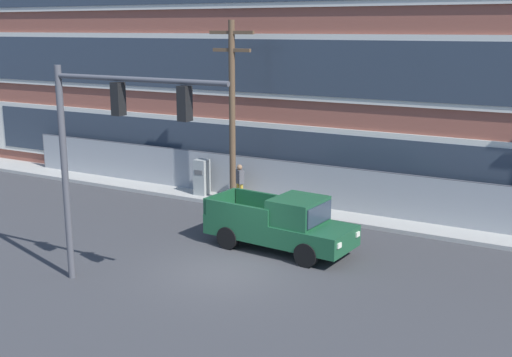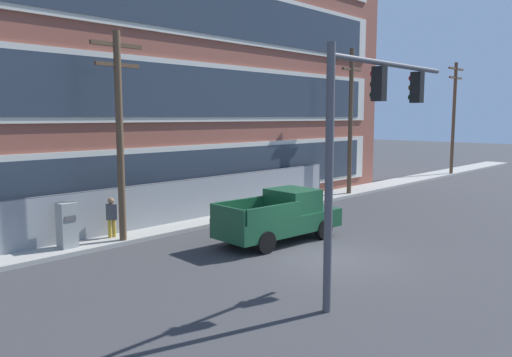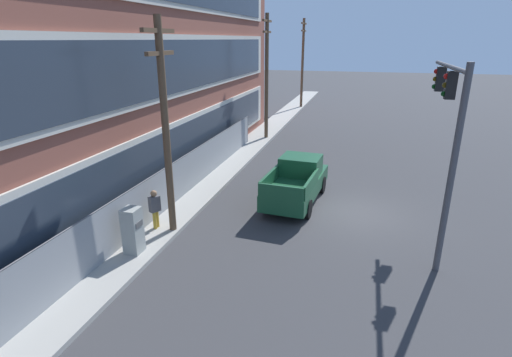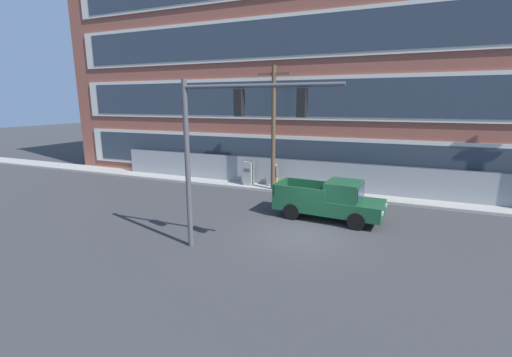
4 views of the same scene
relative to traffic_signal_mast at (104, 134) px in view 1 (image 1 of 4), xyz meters
The scene contains 8 objects.
ground_plane 5.71m from the traffic_signal_mast, 50.14° to the left, with size 160.00×160.00×0.00m, color #38383A.
sidewalk_building_side 11.24m from the traffic_signal_mast, 77.69° to the left, with size 80.00×2.00×0.16m, color #9E9B93.
chain_link_fence 11.07m from the traffic_signal_mast, 94.55° to the left, with size 26.37×0.06×1.98m.
traffic_signal_mast is the anchor object (origin of this frame).
pickup_truck_dark_green 7.07m from the traffic_signal_mast, 61.47° to the left, with size 5.34×2.32×1.95m.
utility_pole_near_corner 9.45m from the traffic_signal_mast, 99.24° to the left, with size 2.05×0.26×7.78m.
electrical_cabinet 11.03m from the traffic_signal_mast, 109.28° to the left, with size 0.58×0.55×1.76m.
pedestrian_near_cabinet 10.74m from the traffic_signal_mast, 98.98° to the left, with size 0.47×0.41×1.69m.
Camera 1 is at (10.13, -15.97, 7.48)m, focal length 45.00 mm.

